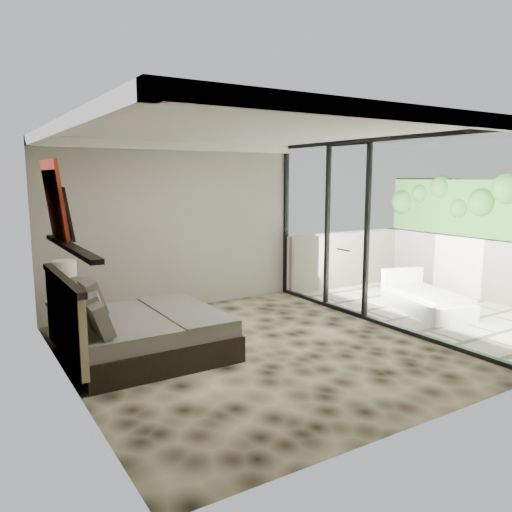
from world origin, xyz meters
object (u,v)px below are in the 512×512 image
table_lamp (65,276)px  lounger (425,300)px  ottoman (404,283)px  nightstand (67,322)px  bed (137,332)px

table_lamp → lounger: table_lamp is taller
ottoman → lounger: bearing=-122.7°
table_lamp → ottoman: table_lamp is taller
nightstand → table_lamp: bearing=-86.3°
bed → ottoman: (5.44, 0.58, -0.10)m
bed → ottoman: 5.47m
table_lamp → lounger: (5.37, -1.64, -0.70)m
nightstand → lounger: size_ratio=0.28×
bed → ottoman: bearing=6.1°
nightstand → table_lamp: 0.66m
bed → nightstand: bearing=117.0°
lounger → bed: bearing=-170.7°
ottoman → lounger: (-0.68, -1.05, -0.03)m
ottoman → lounger: 1.25m
bed → lounger: 4.79m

